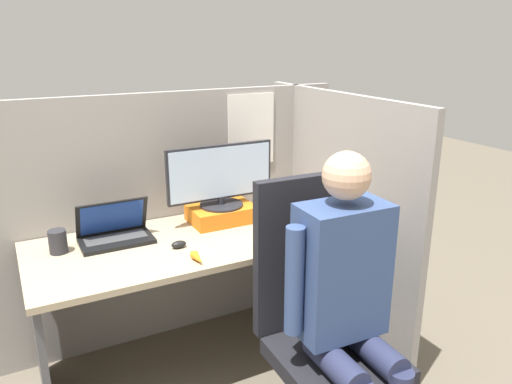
{
  "coord_description": "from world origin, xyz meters",
  "views": [
    {
      "loc": [
        -0.78,
        -1.82,
        1.68
      ],
      "look_at": [
        0.26,
        0.17,
        0.97
      ],
      "focal_mm": 35.0,
      "sensor_mm": 36.0,
      "label": 1
    }
  ],
  "objects_px": {
    "paper_box": "(222,213)",
    "office_chair": "(320,318)",
    "pen_cup": "(58,242)",
    "laptop": "(115,233)",
    "person": "(348,295)",
    "monitor": "(221,176)",
    "stapler": "(299,209)",
    "carrot_toy": "(198,258)"
  },
  "relations": [
    {
      "from": "paper_box",
      "to": "office_chair",
      "type": "xyz_separation_m",
      "value": [
        0.07,
        -0.83,
        -0.2
      ]
    },
    {
      "from": "paper_box",
      "to": "pen_cup",
      "type": "relative_size",
      "value": 3.09
    },
    {
      "from": "laptop",
      "to": "office_chair",
      "type": "xyz_separation_m",
      "value": [
        0.64,
        -0.82,
        -0.2
      ]
    },
    {
      "from": "person",
      "to": "monitor",
      "type": "bearing_deg",
      "value": 94.5
    },
    {
      "from": "stapler",
      "to": "office_chair",
      "type": "relative_size",
      "value": 0.13
    },
    {
      "from": "paper_box",
      "to": "carrot_toy",
      "type": "relative_size",
      "value": 2.84
    },
    {
      "from": "monitor",
      "to": "person",
      "type": "bearing_deg",
      "value": -85.5
    },
    {
      "from": "office_chair",
      "to": "carrot_toy",
      "type": "bearing_deg",
      "value": 132.32
    },
    {
      "from": "person",
      "to": "laptop",
      "type": "bearing_deg",
      "value": 123.35
    },
    {
      "from": "laptop",
      "to": "carrot_toy",
      "type": "xyz_separation_m",
      "value": [
        0.27,
        -0.41,
        -0.02
      ]
    },
    {
      "from": "laptop",
      "to": "office_chair",
      "type": "relative_size",
      "value": 0.3
    },
    {
      "from": "laptop",
      "to": "monitor",
      "type": "bearing_deg",
      "value": 1.58
    },
    {
      "from": "office_chair",
      "to": "person",
      "type": "height_order",
      "value": "person"
    },
    {
      "from": "monitor",
      "to": "stapler",
      "type": "height_order",
      "value": "monitor"
    },
    {
      "from": "monitor",
      "to": "pen_cup",
      "type": "bearing_deg",
      "value": -178.15
    },
    {
      "from": "office_chair",
      "to": "person",
      "type": "bearing_deg",
      "value": -87.9
    },
    {
      "from": "monitor",
      "to": "pen_cup",
      "type": "height_order",
      "value": "monitor"
    },
    {
      "from": "carrot_toy",
      "to": "pen_cup",
      "type": "bearing_deg",
      "value": 143.24
    },
    {
      "from": "paper_box",
      "to": "office_chair",
      "type": "relative_size",
      "value": 0.3
    },
    {
      "from": "carrot_toy",
      "to": "pen_cup",
      "type": "relative_size",
      "value": 1.09
    },
    {
      "from": "office_chair",
      "to": "paper_box",
      "type": "bearing_deg",
      "value": 94.99
    },
    {
      "from": "laptop",
      "to": "pen_cup",
      "type": "height_order",
      "value": "laptop"
    },
    {
      "from": "person",
      "to": "paper_box",
      "type": "bearing_deg",
      "value": 94.51
    },
    {
      "from": "laptop",
      "to": "stapler",
      "type": "height_order",
      "value": "laptop"
    },
    {
      "from": "person",
      "to": "pen_cup",
      "type": "relative_size",
      "value": 11.74
    },
    {
      "from": "office_chair",
      "to": "person",
      "type": "relative_size",
      "value": 0.88
    },
    {
      "from": "stapler",
      "to": "pen_cup",
      "type": "distance_m",
      "value": 1.28
    },
    {
      "from": "carrot_toy",
      "to": "office_chair",
      "type": "relative_size",
      "value": 0.11
    },
    {
      "from": "laptop",
      "to": "office_chair",
      "type": "distance_m",
      "value": 1.06
    },
    {
      "from": "pen_cup",
      "to": "office_chair",
      "type": "bearing_deg",
      "value": -41.74
    },
    {
      "from": "pen_cup",
      "to": "stapler",
      "type": "bearing_deg",
      "value": -2.24
    },
    {
      "from": "paper_box",
      "to": "office_chair",
      "type": "distance_m",
      "value": 0.86
    },
    {
      "from": "person",
      "to": "pen_cup",
      "type": "distance_m",
      "value": 1.33
    },
    {
      "from": "paper_box",
      "to": "monitor",
      "type": "distance_m",
      "value": 0.21
    },
    {
      "from": "monitor",
      "to": "carrot_toy",
      "type": "relative_size",
      "value": 4.92
    },
    {
      "from": "stapler",
      "to": "office_chair",
      "type": "bearing_deg",
      "value": -116.2
    },
    {
      "from": "monitor",
      "to": "stapler",
      "type": "xyz_separation_m",
      "value": [
        0.44,
        -0.08,
        -0.23
      ]
    },
    {
      "from": "carrot_toy",
      "to": "person",
      "type": "distance_m",
      "value": 0.69
    },
    {
      "from": "stapler",
      "to": "carrot_toy",
      "type": "height_order",
      "value": "stapler"
    },
    {
      "from": "paper_box",
      "to": "carrot_toy",
      "type": "height_order",
      "value": "paper_box"
    },
    {
      "from": "monitor",
      "to": "person",
      "type": "relative_size",
      "value": 0.46
    },
    {
      "from": "monitor",
      "to": "carrot_toy",
      "type": "distance_m",
      "value": 0.57
    }
  ]
}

